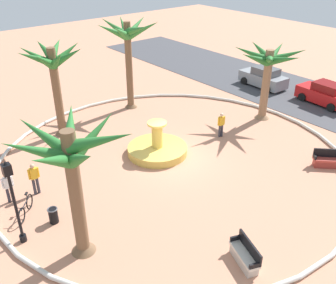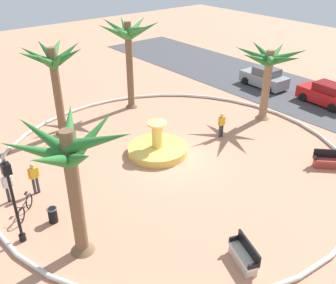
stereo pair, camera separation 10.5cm
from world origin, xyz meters
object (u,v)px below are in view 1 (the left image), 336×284
palm_tree_by_curb (268,66)px  trash_bin (53,215)px  fountain (157,149)px  bench_west (245,256)px  palm_tree_near_fountain (53,68)px  parked_car_second (325,94)px  person_cyclist_photo (34,177)px  parked_car_leftmost (263,78)px  person_cyclist_helmet (8,186)px  palm_tree_far_side (128,42)px  lamppost (13,196)px  bench_east (328,161)px  bicycle_red_frame (26,208)px  palm_tree_mid_plaza (71,163)px  person_pedestrian_stroll (221,124)px

palm_tree_by_curb → trash_bin: (1.14, -15.82, -3.33)m
fountain → bench_west: size_ratio=2.05×
palm_tree_near_fountain → parked_car_second: 19.40m
person_cyclist_photo → parked_car_second: bearing=82.7°
trash_bin → parked_car_leftmost: (-5.10, 20.96, 0.39)m
bench_west → person_cyclist_helmet: (-9.56, -5.55, 0.54)m
fountain → palm_tree_far_side: 8.46m
trash_bin → lamppost: bearing=-78.6°
lamppost → parked_car_second: size_ratio=0.94×
parked_car_second → bench_east: bearing=-58.0°
fountain → person_cyclist_helmet: (-0.81, -8.15, 0.59)m
bench_west → trash_bin: size_ratio=2.29×
palm_tree_far_side → parked_car_leftmost: 12.25m
person_cyclist_helmet → person_cyclist_photo: 1.21m
person_cyclist_photo → palm_tree_far_side: bearing=121.7°
palm_tree_by_curb → bicycle_red_frame: (-0.12, -16.56, -3.33)m
parked_car_leftmost → person_cyclist_photo: bearing=-82.9°
lamppost → trash_bin: (-0.30, 1.49, -1.88)m
person_cyclist_photo → lamppost: bearing=-31.9°
palm_tree_by_curb → bench_west: bearing=-54.4°
palm_tree_by_curb → bicycle_red_frame: 16.89m
bench_east → trash_bin: (-5.15, -13.51, 0.04)m
palm_tree_far_side → fountain: bearing=-22.0°
bicycle_red_frame → person_cyclist_helmet: bearing=-172.4°
palm_tree_far_side → parked_car_leftmost: size_ratio=1.57×
palm_tree_mid_plaza → parked_car_second: palm_tree_mid_plaza is taller
parked_car_second → palm_tree_by_curb: bearing=-103.3°
lamppost → parked_car_leftmost: bearing=103.5°
bicycle_red_frame → palm_tree_near_fountain: bearing=143.1°
palm_tree_far_side → person_pedestrian_stroll: size_ratio=4.00×
fountain → trash_bin: (1.87, -7.22, 0.09)m
bench_west → bicycle_red_frame: bench_west is taller
person_cyclist_helmet → parked_car_leftmost: size_ratio=0.39×
palm_tree_near_fountain → lamppost: bearing=-34.9°
palm_tree_mid_plaza → lamppost: 3.24m
palm_tree_near_fountain → trash_bin: size_ratio=7.94×
palm_tree_by_curb → palm_tree_mid_plaza: bearing=-77.4°
lamppost → parked_car_second: bearing=90.3°
lamppost → trash_bin: bearing=101.4°
palm_tree_mid_plaza → person_pedestrian_stroll: 12.35m
bench_east → person_pedestrian_stroll: person_pedestrian_stroll is taller
palm_tree_by_curb → person_pedestrian_stroll: size_ratio=3.14×
palm_tree_near_fountain → person_pedestrian_stroll: bearing=48.4°
palm_tree_by_curb → bench_west: size_ratio=3.01×
fountain → trash_bin: fountain is taller
trash_bin → person_cyclist_helmet: bearing=-160.9°
person_cyclist_photo → parked_car_second: (2.72, 21.18, -0.16)m
bench_west → bicycle_red_frame: bearing=-146.6°
person_pedestrian_stroll → parked_car_leftmost: bearing=113.5°
lamppost → parked_car_second: 22.99m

